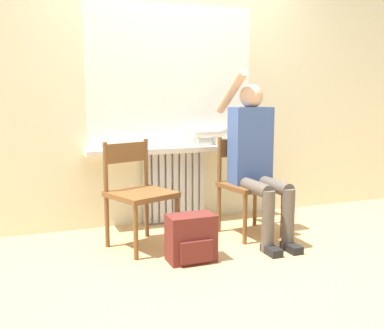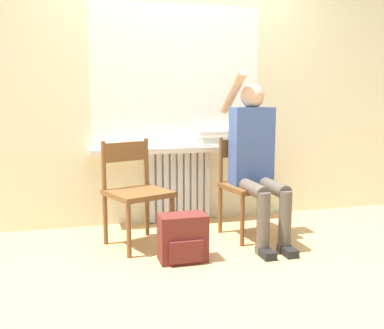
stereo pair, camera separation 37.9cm
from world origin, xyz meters
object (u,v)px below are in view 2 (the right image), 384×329
at_px(chair_left, 136,190).
at_px(chair_right, 249,184).
at_px(person, 256,155).
at_px(cat, 216,132).
at_px(backpack, 183,238).

bearing_deg(chair_left, chair_right, -21.27).
height_order(chair_left, person, person).
relative_size(chair_right, cat, 1.74).
xyz_separation_m(cat, backpack, (-0.59, -1.01, -0.69)).
relative_size(chair_right, backpack, 2.43).
bearing_deg(person, cat, 100.68).
bearing_deg(person, chair_right, 93.28).
distance_m(chair_left, backpack, 0.60).
relative_size(chair_right, person, 0.59).
bearing_deg(backpack, cat, 59.88).
bearing_deg(cat, chair_right, -77.81).
relative_size(chair_left, backpack, 2.43).
xyz_separation_m(chair_right, backpack, (-0.70, -0.46, -0.28)).
distance_m(chair_right, person, 0.29).
height_order(chair_left, cat, cat).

